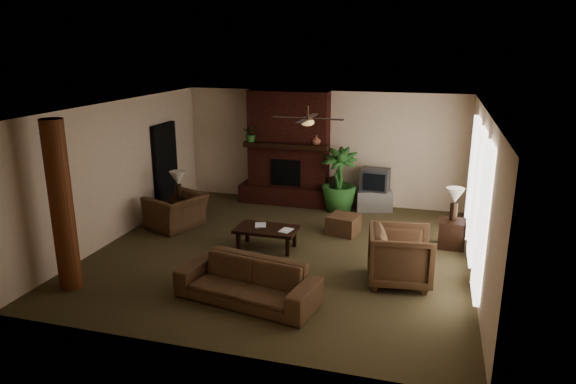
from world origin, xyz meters
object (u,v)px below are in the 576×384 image
(sofa, at_px, (247,275))
(lamp_right, at_px, (455,198))
(tv_stand, at_px, (374,200))
(log_column, at_px, (62,206))
(lamp_left, at_px, (178,180))
(side_table_right, at_px, (452,234))
(side_table_left, at_px, (180,211))
(floor_plant, at_px, (339,193))
(armchair_left, at_px, (176,206))
(floor_vase, at_px, (333,190))
(coffee_table, at_px, (267,231))
(ottoman, at_px, (343,224))
(armchair_right, at_px, (400,254))

(sofa, height_order, lamp_right, lamp_right)
(tv_stand, bearing_deg, sofa, -119.91)
(log_column, height_order, lamp_left, log_column)
(side_table_right, bearing_deg, side_table_left, -178.23)
(floor_plant, bearing_deg, lamp_right, -32.58)
(sofa, relative_size, side_table_right, 4.05)
(tv_stand, xyz_separation_m, lamp_right, (1.78, -1.93, 0.75))
(lamp_right, bearing_deg, armchair_left, -174.92)
(lamp_left, relative_size, side_table_right, 1.18)
(floor_vase, bearing_deg, floor_plant, -56.11)
(log_column, bearing_deg, floor_vase, 59.08)
(lamp_left, bearing_deg, sofa, -47.96)
(sofa, bearing_deg, tv_stand, 86.17)
(log_column, height_order, sofa, log_column)
(coffee_table, bearing_deg, ottoman, 43.85)
(armchair_left, bearing_deg, floor_plant, 145.08)
(armchair_right, bearing_deg, side_table_right, -32.29)
(ottoman, bearing_deg, log_column, -136.25)
(ottoman, relative_size, side_table_left, 1.09)
(log_column, bearing_deg, side_table_right, 30.40)
(side_table_right, bearing_deg, floor_vase, 144.63)
(log_column, height_order, lamp_right, log_column)
(coffee_table, bearing_deg, armchair_left, 164.83)
(ottoman, relative_size, tv_stand, 0.71)
(tv_stand, height_order, floor_vase, floor_vase)
(coffee_table, bearing_deg, side_table_left, 158.75)
(armchair_right, bearing_deg, lamp_left, 62.92)
(lamp_left, bearing_deg, lamp_right, 2.27)
(side_table_left, bearing_deg, floor_plant, 29.94)
(floor_vase, bearing_deg, armchair_right, -63.93)
(floor_plant, bearing_deg, log_column, -123.66)
(log_column, height_order, side_table_left, log_column)
(armchair_right, distance_m, coffee_table, 2.76)
(floor_plant, relative_size, lamp_left, 2.34)
(lamp_right, bearing_deg, floor_vase, 145.16)
(sofa, xyz_separation_m, side_table_left, (-2.73, 3.05, -0.16))
(floor_vase, distance_m, side_table_right, 3.41)
(armchair_left, bearing_deg, lamp_right, 115.91)
(floor_vase, height_order, lamp_left, lamp_left)
(sofa, xyz_separation_m, armchair_right, (2.24, 1.31, 0.09))
(coffee_table, distance_m, tv_stand, 3.51)
(sofa, distance_m, armchair_left, 3.84)
(floor_plant, xyz_separation_m, lamp_right, (2.59, -1.65, 0.57))
(armchair_right, bearing_deg, tv_stand, 5.17)
(armchair_right, bearing_deg, sofa, 112.42)
(lamp_left, bearing_deg, ottoman, 5.54)
(floor_plant, relative_size, side_table_left, 2.77)
(armchair_left, height_order, side_table_left, armchair_left)
(log_column, relative_size, lamp_right, 4.31)
(sofa, distance_m, tv_stand, 5.37)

